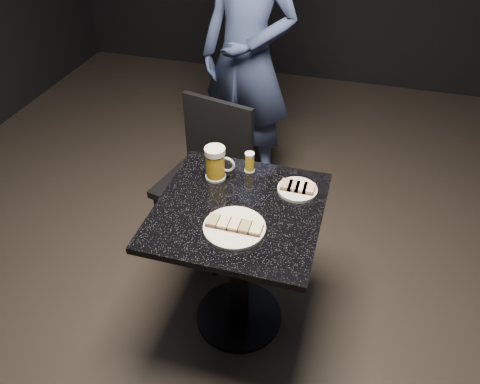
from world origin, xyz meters
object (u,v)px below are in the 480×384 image
Objects in this scene: plate_large at (234,228)px; chair at (208,171)px; beer_tumbler at (250,162)px; table at (239,248)px; plate_small at (297,190)px; beer_mug at (216,163)px; patron at (248,57)px.

plate_large is 0.29× the size of chair.
plate_large is at bearing -83.47° from beer_tumbler.
chair reaches higher than beer_tumbler.
chair reaches higher than table.
chair is (-0.31, 0.26, -0.30)m from beer_tumbler.
plate_large is 0.37m from plate_small.
beer_tumbler is at bearing 96.53° from plate_large.
beer_mug is at bearing -63.66° from chair.
beer_tumbler reaches higher than plate_small.
chair is (-0.35, 0.66, -0.26)m from plate_large.
table is at bearing -84.55° from beer_tumbler.
beer_tumbler is (0.27, -0.94, -0.10)m from patron.
beer_mug is 0.18× the size of chair.
table is 0.40m from beer_mug.
patron is at bearing 103.16° from plate_large.
chair reaches higher than plate_small.
plate_large is 0.80m from chair.
patron is 0.79m from chair.
patron is 18.30× the size of beer_tumbler.
beer_mug reaches higher than chair.
plate_small is at bearing -45.06° from patron.
plate_large is 0.34× the size of table.
beer_mug is at bearing -63.94° from patron.
plate_large is 1.59× the size of beer_mug.
beer_mug is at bearing -179.49° from plate_small.
chair is (-0.33, 0.53, -0.01)m from table.
plate_large is 0.14× the size of patron.
plate_large is at bearing -58.26° from patron.
chair reaches higher than plate_large.
plate_small is (0.20, 0.31, 0.00)m from plate_large.
beer_mug reaches higher than table.
table is at bearing -57.97° from chair.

